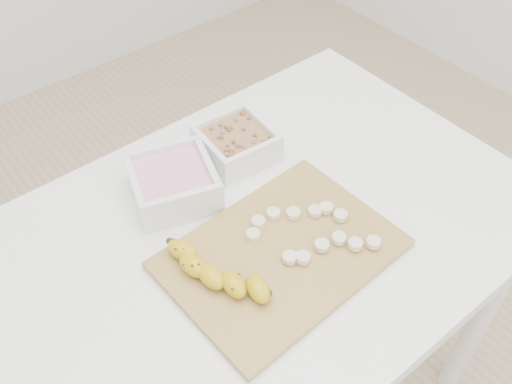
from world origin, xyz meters
TOP-DOWN VIEW (x-y plane):
  - table at (0.00, 0.00)m, footprint 1.00×0.70m
  - bowl_yogurt at (-0.09, 0.16)m, footprint 0.19×0.19m
  - bowl_granola at (0.07, 0.18)m, footprint 0.15×0.15m
  - cutting_board at (-0.03, -0.07)m, footprint 0.40×0.29m
  - banana at (-0.14, -0.05)m, footprint 0.08×0.20m
  - banana_slices at (0.04, -0.08)m, footprint 0.17×0.19m

SIDE VIEW (x-z plane):
  - table at x=0.00m, z-range 0.28..1.03m
  - cutting_board at x=-0.03m, z-range 0.75..0.76m
  - banana_slices at x=0.04m, z-range 0.77..0.78m
  - banana at x=-0.14m, z-range 0.77..0.80m
  - bowl_granola at x=0.07m, z-range 0.75..0.81m
  - bowl_yogurt at x=-0.09m, z-range 0.75..0.82m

